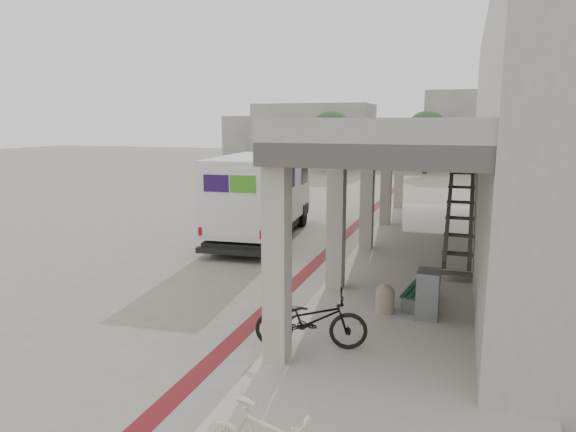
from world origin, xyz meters
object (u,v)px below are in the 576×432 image
at_px(fedex_truck, 262,194).
at_px(bench, 418,291).
at_px(bicycle_black, 311,320).
at_px(utility_cabinet, 428,294).

relative_size(fedex_truck, bench, 4.14).
bearing_deg(fedex_truck, bicycle_black, -68.15).
bearing_deg(utility_cabinet, bench, 109.61).
relative_size(fedex_truck, utility_cabinet, 7.21).
relative_size(bench, bicycle_black, 0.86).
distance_m(fedex_truck, bench, 7.86).
xyz_separation_m(fedex_truck, bicycle_black, (4.16, -8.14, -0.90)).
distance_m(utility_cabinet, bicycle_black, 2.78).
bearing_deg(bicycle_black, bench, -43.60).
height_order(fedex_truck, bench, fedex_truck).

